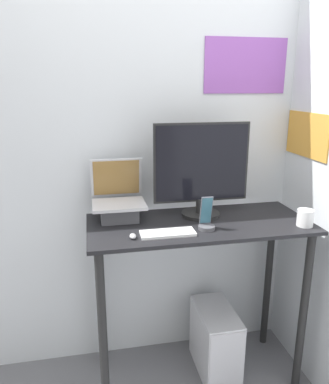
# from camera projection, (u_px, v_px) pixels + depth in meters

# --- Properties ---
(wall_back) EXTENTS (6.00, 0.06, 2.60)m
(wall_back) POSITION_uv_depth(u_px,v_px,m) (184.00, 154.00, 2.25)
(wall_back) COLOR silver
(wall_back) RESTS_ON ground_plane
(desk) EXTENTS (1.19, 0.52, 0.99)m
(desk) POSITION_uv_depth(u_px,v_px,m) (199.00, 256.00, 2.07)
(desk) COLOR black
(desk) RESTS_ON ground_plane
(laptop) EXTENTS (0.28, 0.27, 0.32)m
(laptop) POSITION_uv_depth(u_px,v_px,m) (119.00, 204.00, 2.04)
(laptop) COLOR #4C4C51
(laptop) RESTS_ON desk
(monitor) EXTENTS (0.53, 0.21, 0.52)m
(monitor) POSITION_uv_depth(u_px,v_px,m) (201.00, 173.00, 2.05)
(monitor) COLOR black
(monitor) RESTS_ON desk
(keyboard) EXTENTS (0.27, 0.10, 0.02)m
(keyboard) POSITION_uv_depth(u_px,v_px,m) (168.00, 233.00, 1.84)
(keyboard) COLOR white
(keyboard) RESTS_ON desk
(mouse) EXTENTS (0.03, 0.05, 0.02)m
(mouse) POSITION_uv_depth(u_px,v_px,m) (133.00, 236.00, 1.79)
(mouse) COLOR #99999E
(mouse) RESTS_ON desk
(cell_phone) EXTENTS (0.09, 0.09, 0.17)m
(cell_phone) POSITION_uv_depth(u_px,v_px,m) (206.00, 221.00, 1.90)
(cell_phone) COLOR #4C4C51
(cell_phone) RESTS_ON desk
(computer_tower) EXTENTS (0.21, 0.40, 0.41)m
(computer_tower) POSITION_uv_depth(u_px,v_px,m) (215.00, 340.00, 2.28)
(computer_tower) COLOR silver
(computer_tower) RESTS_ON ground_plane
(mug) EXTENTS (0.08, 0.08, 0.09)m
(mug) POSITION_uv_depth(u_px,v_px,m) (305.00, 218.00, 1.95)
(mug) COLOR white
(mug) RESTS_ON desk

